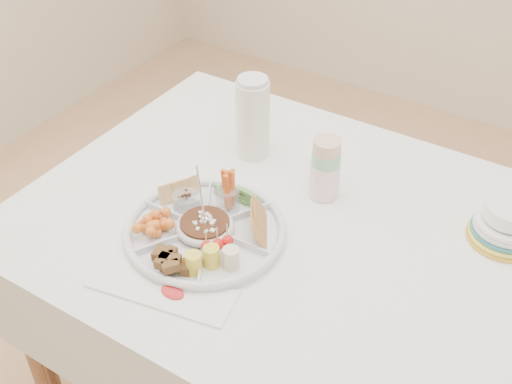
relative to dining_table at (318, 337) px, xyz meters
The scene contains 13 objects.
dining_table is the anchor object (origin of this frame).
party_tray 0.50m from the dining_table, 147.34° to the right, with size 0.38×0.38×0.04m, color white.
bean_dip 0.50m from the dining_table, 147.34° to the right, with size 0.12×0.12×0.04m, color #3A1D13.
tortillas 0.45m from the dining_table, 146.18° to the right, with size 0.11×0.11×0.07m, color #8C5B3D, non-canonical shape.
carrot_cucumber 0.51m from the dining_table, behind, with size 0.12×0.12×0.11m, color #CF571C, non-canonical shape.
pita_raisins 0.56m from the dining_table, 165.17° to the right, with size 0.10×0.10×0.05m, color #E5C986, non-canonical shape.
cherries 0.59m from the dining_table, 147.79° to the right, with size 0.12×0.12×0.05m, color #D4713A, non-canonical shape.
granola_chunks 0.56m from the dining_table, 130.25° to the right, with size 0.10×0.10×0.04m, color brown, non-canonical shape.
banana_tomato 0.51m from the dining_table, 121.01° to the right, with size 0.12×0.12×0.10m, color #FEEE6B, non-canonical shape.
cup_stack 0.51m from the dining_table, 121.32° to the left, with size 0.08×0.08×0.21m, color silver.
thermos 0.63m from the dining_table, 149.87° to the left, with size 0.09×0.09×0.24m, color silver.
plate_stack 0.60m from the dining_table, 30.39° to the left, with size 0.17×0.17×0.11m, color #E7B855.
placemat 0.57m from the dining_table, 122.58° to the right, with size 0.33×0.11×0.01m, color silver.
Camera 1 is at (0.46, -1.06, 1.79)m, focal length 45.00 mm.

